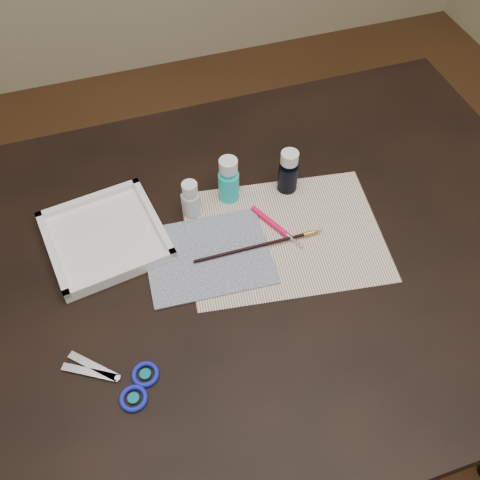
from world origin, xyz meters
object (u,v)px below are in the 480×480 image
object	(u,v)px
paper	(284,235)
canvas	(208,255)
paint_bottle_navy	(288,171)
scissors	(107,379)
palette_tray	(105,236)
paint_bottle_white	(191,199)
paint_bottle_cyan	(229,180)

from	to	relation	value
paper	canvas	size ratio (longest dim) A/B	1.62
paint_bottle_navy	scissors	xyz separation A→B (m)	(-0.42, -0.30, -0.04)
paper	palette_tray	bearing A→B (deg)	163.78
paint_bottle_navy	scissors	bearing A→B (deg)	-144.46
paint_bottle_white	paint_bottle_navy	size ratio (longest dim) A/B	0.85
paint_bottle_cyan	palette_tray	xyz separation A→B (m)	(-0.25, -0.03, -0.04)
paint_bottle_navy	paint_bottle_cyan	bearing A→B (deg)	173.46
paint_bottle_navy	paper	bearing A→B (deg)	-113.34
paint_bottle_cyan	paint_bottle_navy	xyz separation A→B (m)	(0.12, -0.01, -0.00)
paper	scissors	size ratio (longest dim) A/B	2.16
scissors	paint_bottle_white	bearing A→B (deg)	-95.78
canvas	paint_bottle_navy	world-z (taller)	paint_bottle_navy
canvas	paint_bottle_navy	size ratio (longest dim) A/B	2.34
canvas	palette_tray	distance (m)	0.20
paint_bottle_navy	scissors	size ratio (longest dim) A/B	0.57
canvas	paper	bearing A→B (deg)	0.97
paint_bottle_white	canvas	bearing A→B (deg)	-89.58
paint_bottle_white	paint_bottle_navy	xyz separation A→B (m)	(0.20, 0.01, 0.01)
paint_bottle_white	scissors	distance (m)	0.37
canvas	paint_bottle_navy	bearing A→B (deg)	30.12
canvas	paint_bottle_cyan	xyz separation A→B (m)	(0.08, 0.13, 0.05)
canvas	palette_tray	size ratio (longest dim) A/B	1.09
scissors	canvas	bearing A→B (deg)	-109.36
paint_bottle_navy	scissors	distance (m)	0.51
canvas	paint_bottle_cyan	size ratio (longest dim) A/B	2.26
canvas	palette_tray	world-z (taller)	palette_tray
palette_tray	paint_bottle_cyan	bearing A→B (deg)	7.36
paint_bottle_cyan	scissors	distance (m)	0.43
paint_bottle_cyan	palette_tray	world-z (taller)	paint_bottle_cyan
paint_bottle_navy	palette_tray	world-z (taller)	paint_bottle_navy
paint_bottle_white	paper	bearing A→B (deg)	-35.46
canvas	paint_bottle_navy	distance (m)	0.24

